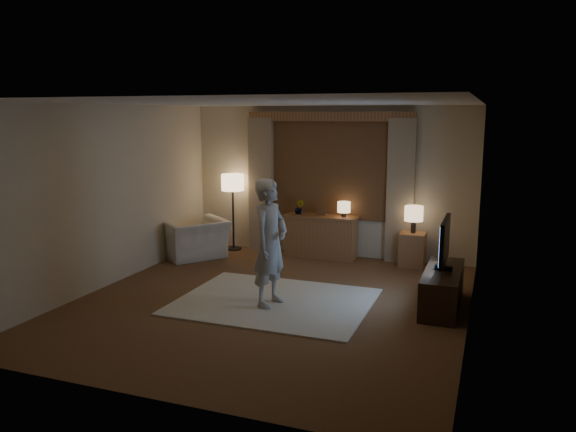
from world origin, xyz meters
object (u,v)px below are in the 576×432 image
at_px(armchair, 194,239).
at_px(side_table, 412,250).
at_px(tv_stand, 442,289).
at_px(sideboard, 321,238).
at_px(person, 270,243).

xyz_separation_m(armchair, side_table, (3.63, 0.73, -0.05)).
distance_m(armchair, tv_stand, 4.42).
relative_size(sideboard, person, 0.73).
height_order(armchair, side_table, armchair).
height_order(side_table, tv_stand, side_table).
relative_size(side_table, person, 0.34).
bearing_deg(side_table, tv_stand, -71.09).
xyz_separation_m(sideboard, person, (0.12, -2.63, 0.49)).
relative_size(tv_stand, person, 0.85).
xyz_separation_m(sideboard, side_table, (1.57, -0.05, -0.07)).
relative_size(sideboard, armchair, 1.17).
bearing_deg(sideboard, person, -87.35).
bearing_deg(sideboard, tv_stand, -41.00).
bearing_deg(armchair, sideboard, 147.93).
bearing_deg(armchair, tv_stand, 112.09).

